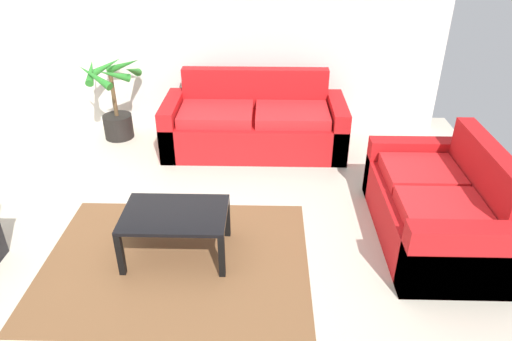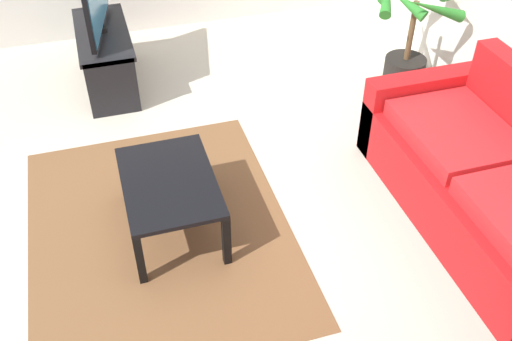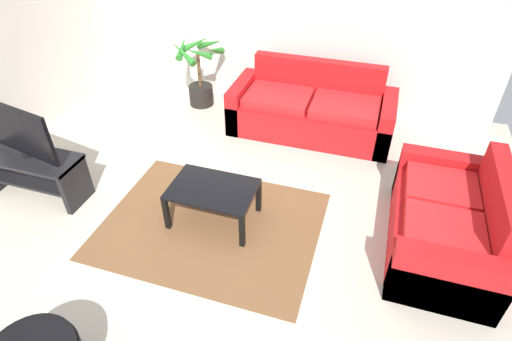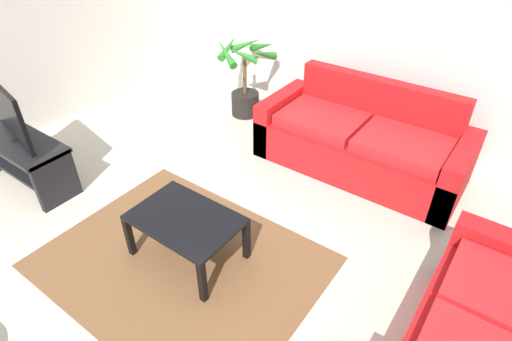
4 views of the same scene
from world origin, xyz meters
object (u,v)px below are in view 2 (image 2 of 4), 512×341
couch_main (499,191)px  coffee_table (169,187)px  tv_stand (105,50)px  potted_palm (410,43)px

couch_main → coffee_table: size_ratio=2.51×
coffee_table → tv_stand: bearing=-174.0°
tv_stand → coffee_table: bearing=6.0°
couch_main → potted_palm: bearing=171.3°
tv_stand → potted_palm: size_ratio=1.07×
tv_stand → couch_main: bearing=40.8°
potted_palm → tv_stand: bearing=-108.9°
couch_main → potted_palm: potted_palm is taller
couch_main → potted_palm: (-1.75, 0.27, 0.15)m
couch_main → coffee_table: 2.13m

